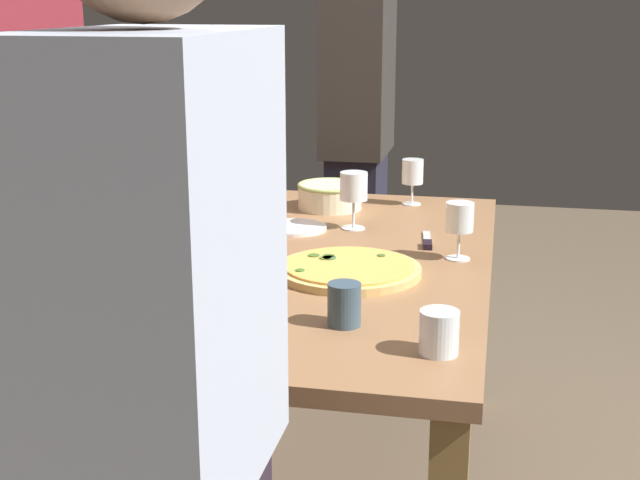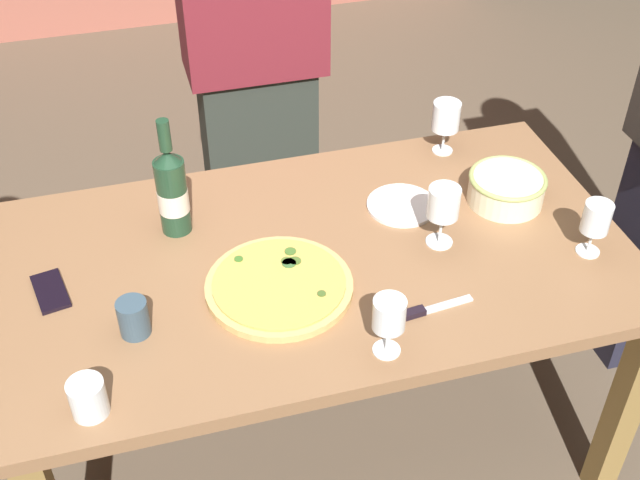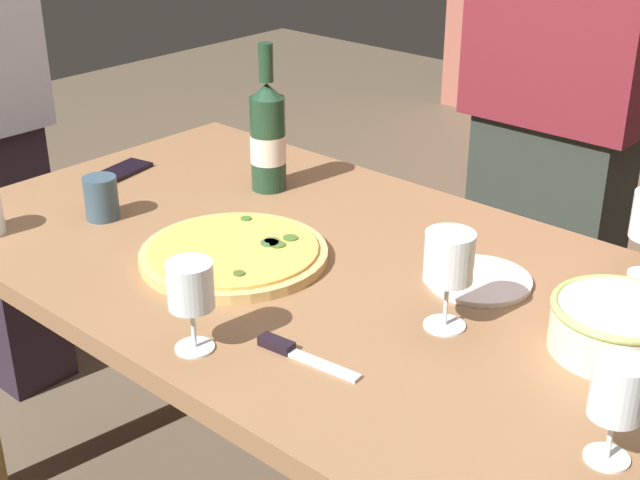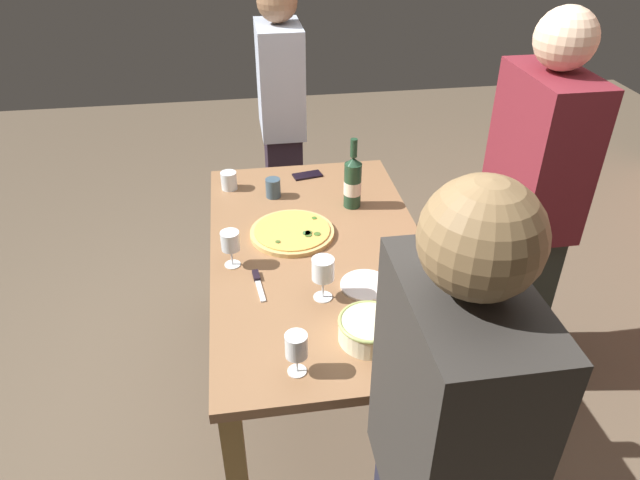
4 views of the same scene
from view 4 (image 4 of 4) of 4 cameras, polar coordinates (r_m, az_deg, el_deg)
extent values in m
plane|color=brown|center=(2.90, 0.00, -13.30)|extent=(8.00, 8.00, 0.00)
cube|color=#8B6241|center=(2.42, 0.00, -1.33)|extent=(1.60, 0.90, 0.04)
cube|color=olive|center=(3.23, -8.96, 0.02)|extent=(0.07, 0.07, 0.71)
cube|color=olive|center=(2.14, -8.08, -22.17)|extent=(0.07, 0.07, 0.71)
cube|color=olive|center=(3.30, 4.83, 1.16)|extent=(0.07, 0.07, 0.71)
cube|color=olive|center=(2.24, 13.73, -19.27)|extent=(0.07, 0.07, 0.71)
cylinder|color=tan|center=(2.50, -2.75, 0.73)|extent=(0.36, 0.36, 0.02)
cylinder|color=#E9A94E|center=(2.49, -2.75, 0.98)|extent=(0.33, 0.33, 0.01)
cylinder|color=#506A2B|center=(2.47, -1.11, 0.74)|extent=(0.03, 0.03, 0.00)
cylinder|color=#466626|center=(2.45, -1.16, 0.48)|extent=(0.03, 0.03, 0.00)
cylinder|color=#3C6D26|center=(2.57, -0.57, 2.17)|extent=(0.02, 0.02, 0.00)
cylinder|color=#436026|center=(2.41, -4.16, -0.18)|extent=(0.02, 0.02, 0.00)
cylinder|color=#3A6734|center=(2.46, -1.32, 0.68)|extent=(0.04, 0.04, 0.00)
cylinder|color=#426A28|center=(2.46, -0.32, 0.58)|extent=(0.03, 0.03, 0.00)
cylinder|color=#EFE7BE|center=(1.97, 4.87, -8.76)|extent=(0.21, 0.21, 0.08)
torus|color=#A2B462|center=(1.94, 4.92, -7.97)|extent=(0.21, 0.21, 0.01)
cylinder|color=#1E3D27|center=(2.67, 3.21, 5.38)|extent=(0.08, 0.08, 0.21)
cone|color=#1E3D27|center=(2.62, 3.29, 7.73)|extent=(0.08, 0.08, 0.04)
cylinder|color=#1E3D27|center=(2.59, 3.34, 9.00)|extent=(0.03, 0.03, 0.08)
cylinder|color=silver|center=(2.68, 3.20, 5.18)|extent=(0.08, 0.08, 0.06)
cylinder|color=white|center=(2.15, 0.28, -5.61)|extent=(0.07, 0.07, 0.00)
cylinder|color=white|center=(2.13, 0.29, -4.68)|extent=(0.01, 0.01, 0.08)
cylinder|color=white|center=(2.08, 0.29, -2.85)|extent=(0.08, 0.08, 0.08)
cylinder|color=maroon|center=(2.09, 0.29, -3.49)|extent=(0.07, 0.07, 0.03)
cylinder|color=white|center=(2.34, -8.56, -2.39)|extent=(0.06, 0.06, 0.00)
cylinder|color=white|center=(2.32, -8.64, -1.61)|extent=(0.01, 0.01, 0.07)
cylinder|color=white|center=(2.28, -8.80, -0.07)|extent=(0.07, 0.07, 0.08)
cylinder|color=maroon|center=(2.29, -8.74, -0.62)|extent=(0.06, 0.06, 0.02)
cylinder|color=white|center=(2.11, 11.88, -7.34)|extent=(0.06, 0.06, 0.00)
cylinder|color=white|center=(2.09, 12.00, -6.53)|extent=(0.01, 0.01, 0.07)
cylinder|color=white|center=(2.04, 12.26, -4.79)|extent=(0.08, 0.08, 0.09)
cylinder|color=maroon|center=(2.06, 12.17, -5.40)|extent=(0.07, 0.07, 0.03)
cylinder|color=white|center=(1.88, -2.26, -12.72)|extent=(0.06, 0.06, 0.00)
cylinder|color=white|center=(1.86, -2.28, -11.95)|extent=(0.01, 0.01, 0.07)
cylinder|color=white|center=(1.80, -2.34, -10.28)|extent=(0.07, 0.07, 0.08)
cylinder|color=#394F5E|center=(2.78, -4.62, 5.12)|extent=(0.07, 0.07, 0.09)
cylinder|color=white|center=(2.88, -8.92, 5.78)|extent=(0.08, 0.08, 0.09)
cylinder|color=white|center=(2.21, 4.49, -4.43)|extent=(0.19, 0.19, 0.01)
cube|color=black|center=(2.98, -1.26, 6.37)|extent=(0.10, 0.15, 0.01)
cube|color=silver|center=(2.19, -5.88, -4.94)|extent=(0.14, 0.03, 0.01)
cube|color=black|center=(2.26, -6.28, -3.49)|extent=(0.06, 0.03, 0.02)
cube|color=#2C322B|center=(2.83, 17.93, -5.20)|extent=(0.38, 0.20, 0.83)
cube|color=maroon|center=(2.47, 20.81, 8.19)|extent=(0.45, 0.24, 0.62)
sphere|color=beige|center=(2.34, 22.97, 17.74)|extent=(0.23, 0.23, 0.23)
cube|color=#2F2C29|center=(1.30, 12.69, -15.77)|extent=(0.41, 0.24, 0.62)
sphere|color=olive|center=(1.03, 15.57, 0.18)|extent=(0.22, 0.22, 0.22)
cube|color=#281E2A|center=(3.61, -3.53, 4.96)|extent=(0.33, 0.20, 0.79)
cube|color=#B0BCD0|center=(3.34, -3.94, 15.43)|extent=(0.39, 0.24, 0.59)
sphere|color=#8B6345|center=(3.24, -4.23, 22.31)|extent=(0.21, 0.21, 0.21)
camera|label=1|loc=(4.22, -11.61, 23.26)|focal=49.15mm
camera|label=2|loc=(2.69, -40.93, 26.62)|focal=45.80mm
camera|label=3|loc=(1.39, -43.41, -1.64)|focal=49.73mm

